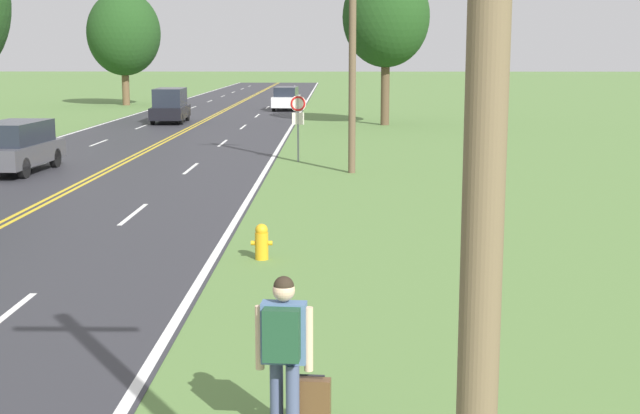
{
  "coord_description": "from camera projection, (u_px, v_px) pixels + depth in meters",
  "views": [
    {
      "loc": [
        7.84,
        -5.34,
        3.97
      ],
      "look_at": [
        7.58,
        10.26,
        1.28
      ],
      "focal_mm": 50.0,
      "sensor_mm": 36.0,
      "label": 1
    }
  ],
  "objects": [
    {
      "name": "tree_left_verge",
      "position": [
        124.0,
        33.0,
        68.83
      ],
      "size": [
        5.65,
        5.65,
        8.8
      ],
      "color": "brown",
      "rests_on": "ground"
    },
    {
      "name": "hitchhiker_person",
      "position": [
        284.0,
        342.0,
        9.05
      ],
      "size": [
        0.59,
        0.45,
        1.75
      ],
      "rotation": [
        0.0,
        0.0,
        1.49
      ],
      "color": "#475175",
      "rests_on": "ground"
    },
    {
      "name": "fire_hydrant",
      "position": [
        262.0,
        241.0,
        17.36
      ],
      "size": [
        0.42,
        0.26,
        0.71
      ],
      "color": "gold",
      "rests_on": "ground"
    },
    {
      "name": "traffic_sign",
      "position": [
        298.0,
        112.0,
        32.85
      ],
      "size": [
        0.6,
        0.1,
        2.46
      ],
      "color": "gray",
      "rests_on": "ground"
    },
    {
      "name": "suitcase",
      "position": [
        311.0,
        409.0,
        9.25
      ],
      "size": [
        0.41,
        0.19,
        0.7
      ],
      "rotation": [
        0.0,
        0.0,
        1.49
      ],
      "color": "brown",
      "rests_on": "ground"
    },
    {
      "name": "tree_behind_sign",
      "position": [
        386.0,
        17.0,
        49.37
      ],
      "size": [
        4.85,
        4.85,
        8.79
      ],
      "color": "brown",
      "rests_on": "ground"
    },
    {
      "name": "car_black_van_mid_near",
      "position": [
        170.0,
        105.0,
        51.77
      ],
      "size": [
        1.99,
        4.73,
        2.0
      ],
      "rotation": [
        0.0,
        0.0,
        1.61
      ],
      "color": "black",
      "rests_on": "ground"
    },
    {
      "name": "car_dark_grey_van_approaching",
      "position": [
        15.0,
        146.0,
        29.97
      ],
      "size": [
        2.06,
        4.69,
        1.73
      ],
      "rotation": [
        0.0,
        0.0,
        1.52
      ],
      "color": "black",
      "rests_on": "ground"
    },
    {
      "name": "utility_pole_midground",
      "position": [
        353.0,
        34.0,
        29.31
      ],
      "size": [
        1.8,
        0.24,
        8.93
      ],
      "color": "brown",
      "rests_on": "ground"
    },
    {
      "name": "car_white_van_mid_far",
      "position": [
        286.0,
        98.0,
        63.34
      ],
      "size": [
        1.88,
        4.5,
        1.66
      ],
      "rotation": [
        0.0,
        0.0,
        -1.61
      ],
      "color": "black",
      "rests_on": "ground"
    },
    {
      "name": "utility_pole_foreground",
      "position": [
        487.0,
        81.0,
        4.88
      ],
      "size": [
        1.8,
        0.24,
        7.34
      ],
      "color": "brown",
      "rests_on": "ground"
    }
  ]
}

